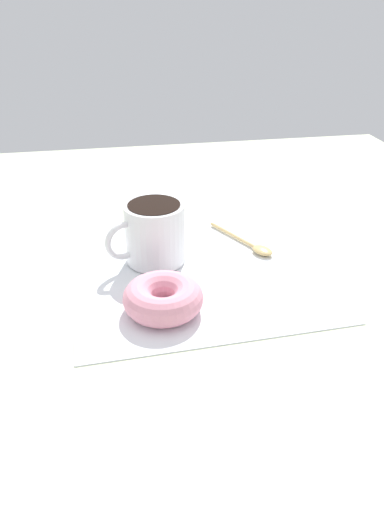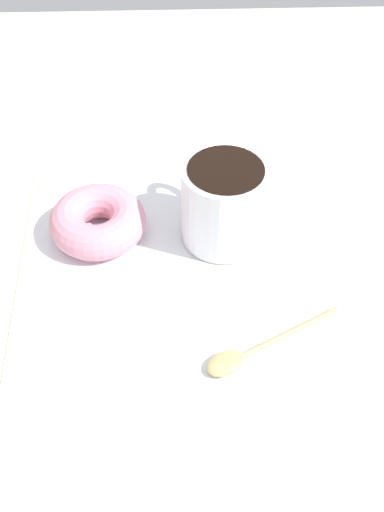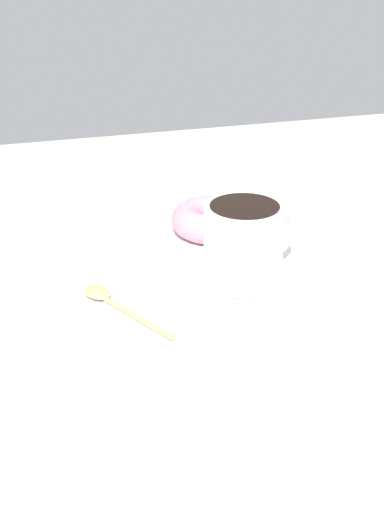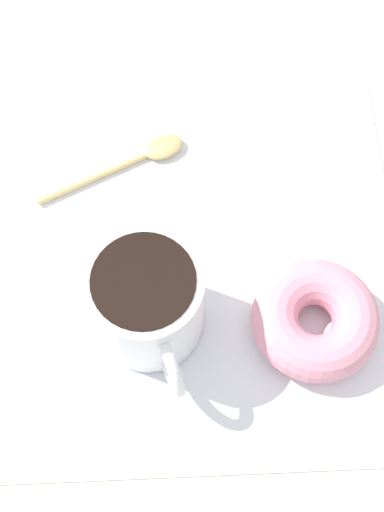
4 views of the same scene
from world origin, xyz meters
The scene contains 5 objects.
ground_plane centered at (0.00, 0.00, -1.00)cm, with size 120.00×120.00×2.00cm, color beige.
napkin centered at (-2.56, 0.41, 0.15)cm, with size 35.11×35.11×0.30cm, color white.
coffee_cup centered at (0.81, 5.47, 4.93)cm, with size 8.76×11.86×8.97cm.
donut centered at (-12.32, 5.84, 2.18)cm, with size 10.19×10.19×3.76cm, color pink.
spoon centered at (1.93, -10.08, 0.70)cm, with size 13.14×7.74×0.90cm.
Camera 1 is at (-64.17, 11.48, 37.31)cm, focal length 35.00 mm.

